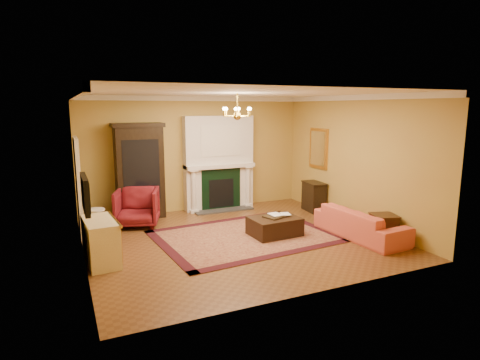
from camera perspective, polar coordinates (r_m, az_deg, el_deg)
floor at (r=8.51m, az=-0.37°, el=-8.41°), size 6.00×5.50×0.02m
ceiling at (r=8.07m, az=-0.39°, el=12.36°), size 6.00×5.50×0.02m
wall_back at (r=10.71m, az=-6.39°, el=3.71°), size 6.00×0.02×3.00m
wall_front at (r=5.78m, az=10.78°, el=-2.09°), size 6.00×0.02×3.00m
wall_left at (r=7.47m, az=-21.98°, el=0.14°), size 0.02×5.50×3.00m
wall_right at (r=9.76m, az=16.02°, el=2.72°), size 0.02×5.50×3.00m
fireplace at (r=10.78m, az=-3.01°, el=2.16°), size 1.90×0.70×2.50m
crown_molding at (r=8.95m, az=-2.93°, el=11.70°), size 6.00×5.50×0.12m
doorway at (r=9.23m, az=-21.93°, el=-0.91°), size 0.08×1.05×2.10m
tv_panel at (r=6.91m, az=-21.14°, el=-1.84°), size 0.09×0.95×0.58m
gilt_mirror at (r=10.81m, az=11.10°, el=4.44°), size 0.06×0.76×1.05m
chandelier at (r=8.06m, az=-0.39°, el=9.50°), size 0.63×0.55×0.53m
oriental_rug at (r=8.66m, az=0.79°, el=-7.95°), size 3.86×3.02×0.01m
china_cabinet at (r=10.14m, az=-14.08°, el=0.94°), size 1.13×0.53×2.25m
wingback_armchair at (r=9.58m, az=-14.42°, el=-3.54°), size 1.17×1.13×0.96m
pedestal_table at (r=8.88m, az=-19.73°, el=-5.62°), size 0.36×0.36×0.65m
commode at (r=7.55m, az=-19.20°, el=-8.25°), size 0.58×1.09×0.79m
coral_sofa at (r=8.86m, az=16.79°, el=-5.25°), size 0.73×2.14×0.82m
end_table at (r=8.85m, az=19.74°, el=-6.45°), size 0.56×0.56×0.52m
console_table at (r=10.80m, az=10.45°, el=-2.41°), size 0.45×0.71×0.75m
leather_ottoman at (r=8.69m, az=4.94°, el=-6.55°), size 1.06×0.80×0.38m
ottoman_tray at (r=8.66m, az=5.07°, el=-5.17°), size 0.56×0.49×0.03m
book_a at (r=8.58m, az=4.45°, el=-4.14°), size 0.23×0.05×0.31m
book_b at (r=8.71m, az=5.90°, el=-4.11°), size 0.19×0.07×0.26m
topiary_left at (r=10.46m, az=-6.71°, el=3.41°), size 0.17×0.17×0.45m
topiary_right at (r=10.91m, az=-0.20°, el=3.84°), size 0.18×0.18×0.47m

